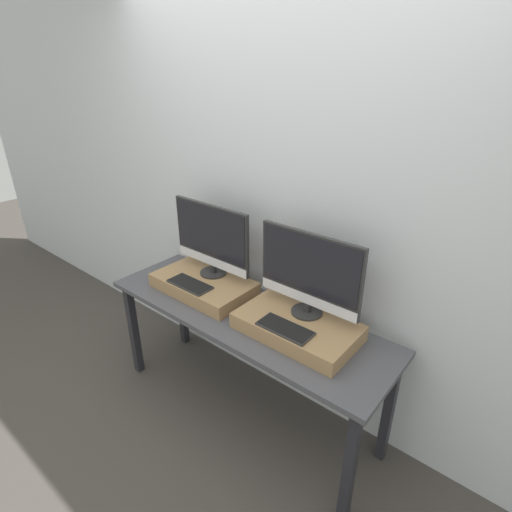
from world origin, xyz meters
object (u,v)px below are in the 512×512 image
Objects in this scene: monitor_left at (211,238)px; keyboard_left at (190,284)px; monitor_right at (309,272)px; keyboard_right at (285,328)px.

monitor_left reaches higher than keyboard_left.
monitor_left is 0.71m from monitor_right.
monitor_left is at bearing 164.43° from keyboard_right.
monitor_left reaches higher than keyboard_right.
keyboard_right is at bearing -90.00° from monitor_right.
monitor_right is at bearing 15.57° from keyboard_left.
keyboard_left is at bearing -164.43° from monitor_right.
monitor_left is at bearing 180.00° from monitor_right.
keyboard_left is 1.00× the size of keyboard_right.
monitor_right is 0.31m from keyboard_right.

